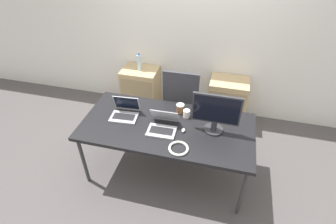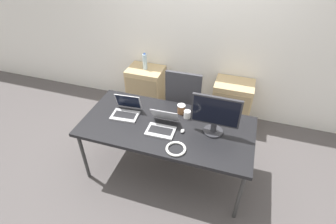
{
  "view_description": "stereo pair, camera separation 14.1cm",
  "coord_description": "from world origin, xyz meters",
  "views": [
    {
      "loc": [
        0.54,
        -2.1,
        2.6
      ],
      "look_at": [
        0.0,
        0.04,
        0.89
      ],
      "focal_mm": 28.0,
      "sensor_mm": 36.0,
      "label": 1
    },
    {
      "loc": [
        0.68,
        -2.06,
        2.6
      ],
      "look_at": [
        0.0,
        0.04,
        0.89
      ],
      "focal_mm": 28.0,
      "sensor_mm": 36.0,
      "label": 2
    }
  ],
  "objects": [
    {
      "name": "coffee_cup_white",
      "position": [
        0.18,
        0.2,
        0.78
      ],
      "size": [
        0.08,
        0.08,
        0.09
      ],
      "color": "white",
      "rests_on": "desk"
    },
    {
      "name": "laptop_right",
      "position": [
        -0.03,
        -0.07,
        0.78
      ],
      "size": [
        0.31,
        0.32,
        0.2
      ],
      "color": "#ADADB2",
      "rests_on": "desk"
    },
    {
      "name": "cabinet_left",
      "position": [
        -0.73,
        1.19,
        0.35
      ],
      "size": [
        0.54,
        0.41,
        0.7
      ],
      "color": "tan",
      "rests_on": "ground_plane"
    },
    {
      "name": "cable_coil",
      "position": [
        0.2,
        -0.32,
        0.75
      ],
      "size": [
        0.2,
        0.2,
        0.03
      ],
      "color": "white",
      "rests_on": "desk"
    },
    {
      "name": "ground_plane",
      "position": [
        0.0,
        0.0,
        0.0
      ],
      "size": [
        14.0,
        14.0,
        0.0
      ],
      "primitive_type": "plane",
      "color": "#514C4C"
    },
    {
      "name": "monitor",
      "position": [
        0.5,
        0.05,
        0.97
      ],
      "size": [
        0.49,
        0.21,
        0.45
      ],
      "color": "#2D2D33",
      "rests_on": "desk"
    },
    {
      "name": "wall_back",
      "position": [
        0.0,
        1.43,
        1.3
      ],
      "size": [
        10.0,
        0.05,
        2.6
      ],
      "color": "white",
      "rests_on": "ground_plane"
    },
    {
      "name": "cabinet_right",
      "position": [
        0.61,
        1.19,
        0.35
      ],
      "size": [
        0.54,
        0.41,
        0.7
      ],
      "color": "tan",
      "rests_on": "ground_plane"
    },
    {
      "name": "coffee_cup_brown",
      "position": [
        0.09,
        0.26,
        0.79
      ],
      "size": [
        0.09,
        0.09,
        0.11
      ],
      "color": "brown",
      "rests_on": "desk"
    },
    {
      "name": "desk",
      "position": [
        0.0,
        0.0,
        0.7
      ],
      "size": [
        1.88,
        0.9,
        0.74
      ],
      "color": "black",
      "rests_on": "ground_plane"
    },
    {
      "name": "laptop_left",
      "position": [
        -0.51,
        0.05,
        0.78
      ],
      "size": [
        0.32,
        0.29,
        0.22
      ],
      "color": "#ADADB2",
      "rests_on": "desk"
    },
    {
      "name": "water_bottle",
      "position": [
        -0.73,
        1.19,
        0.82
      ],
      "size": [
        0.07,
        0.07,
        0.26
      ],
      "color": "silver",
      "rests_on": "cabinet_left"
    },
    {
      "name": "office_chair",
      "position": [
        0.03,
        0.72,
        0.42
      ],
      "size": [
        0.56,
        0.56,
        1.11
      ],
      "color": "#232326",
      "rests_on": "ground_plane"
    },
    {
      "name": "mouse",
      "position": [
        0.19,
        -0.05,
        0.75
      ],
      "size": [
        0.04,
        0.06,
        0.03
      ],
      "color": "silver",
      "rests_on": "desk"
    }
  ]
}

